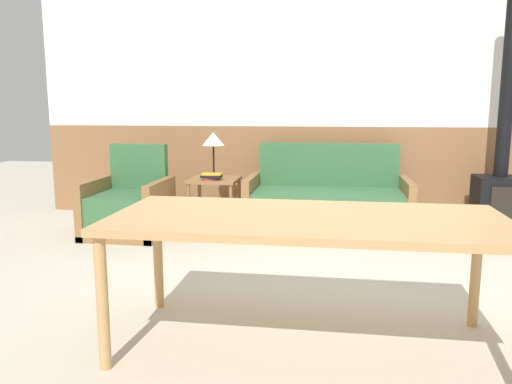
{
  "coord_description": "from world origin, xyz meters",
  "views": [
    {
      "loc": [
        -0.07,
        -3.3,
        1.31
      ],
      "look_at": [
        -0.71,
        0.95,
        0.58
      ],
      "focal_mm": 35.0,
      "sensor_mm": 36.0,
      "label": 1
    }
  ],
  "objects": [
    {
      "name": "ground_plane",
      "position": [
        0.0,
        0.0,
        0.0
      ],
      "size": [
        16.0,
        16.0,
        0.0
      ],
      "primitive_type": "plane",
      "color": "beige"
    },
    {
      "name": "dining_table",
      "position": [
        -0.18,
        -0.68,
        0.68
      ],
      "size": [
        2.1,
        0.93,
        0.74
      ],
      "color": "tan",
      "rests_on": "ground_plane"
    },
    {
      "name": "armchair",
      "position": [
        -2.13,
        1.53,
        0.27
      ],
      "size": [
        0.78,
        0.79,
        0.92
      ],
      "rotation": [
        0.0,
        0.0,
        0.28
      ],
      "color": "olive",
      "rests_on": "ground_plane"
    },
    {
      "name": "wall_back",
      "position": [
        0.0,
        2.63,
        1.35
      ],
      "size": [
        7.2,
        0.06,
        2.7
      ],
      "color": "#8E603D",
      "rests_on": "ground_plane"
    },
    {
      "name": "table_lamp",
      "position": [
        -1.35,
        2.04,
        0.95
      ],
      "size": [
        0.25,
        0.25,
        0.5
      ],
      "color": "black",
      "rests_on": "side_table"
    },
    {
      "name": "side_table",
      "position": [
        -1.32,
        1.95,
        0.45
      ],
      "size": [
        0.52,
        0.52,
        0.55
      ],
      "color": "olive",
      "rests_on": "ground_plane"
    },
    {
      "name": "couch",
      "position": [
        -0.1,
        2.02,
        0.27
      ],
      "size": [
        1.71,
        0.85,
        0.91
      ],
      "color": "olive",
      "rests_on": "ground_plane"
    },
    {
      "name": "book_stack",
      "position": [
        -1.33,
        1.87,
        0.58
      ],
      "size": [
        0.22,
        0.16,
        0.07
      ],
      "color": "#B22823",
      "rests_on": "side_table"
    },
    {
      "name": "wood_stove",
      "position": [
        1.68,
        2.14,
        0.66
      ],
      "size": [
        0.5,
        0.42,
        2.45
      ],
      "color": "black",
      "rests_on": "ground_plane"
    }
  ]
}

